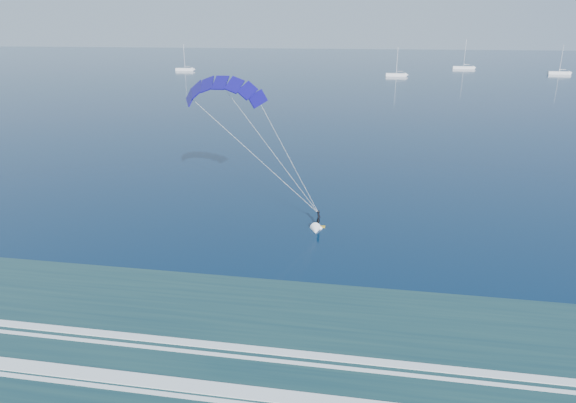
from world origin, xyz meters
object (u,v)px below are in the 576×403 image
Objects in this scene: sailboat_0 at (185,69)px; sailboat_1 at (396,75)px; sailboat_2 at (464,67)px; kitesurfer_rig at (271,151)px; sailboat_3 at (559,73)px.

sailboat_0 is 1.01× the size of sailboat_1.
sailboat_1 is at bearing -6.69° from sailboat_0.
sailboat_2 is (32.36, 43.51, 0.01)m from sailboat_1.
sailboat_2 is (125.92, 32.55, 0.01)m from sailboat_0.
sailboat_1 is at bearing -126.63° from sailboat_2.
sailboat_2 is (48.92, 214.09, -7.73)m from kitesurfer_rig.
kitesurfer_rig is at bearing -95.55° from sailboat_1.
sailboat_0 is 130.06m from sailboat_2.
kitesurfer_rig is 219.75m from sailboat_2.
sailboat_1 is 70.78m from sailboat_3.
sailboat_2 reaches higher than sailboat_3.
kitesurfer_rig is at bearing -102.87° from sailboat_2.
sailboat_3 is at bearing 3.45° from sailboat_0.
kitesurfer_rig is 1.43× the size of sailboat_0.
sailboat_2 is 1.11× the size of sailboat_3.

